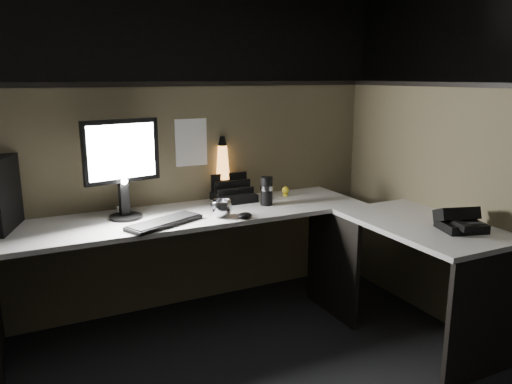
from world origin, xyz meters
name	(u,v)px	position (x,y,z in m)	size (l,w,h in m)	color
floor	(255,360)	(0.00, 0.00, 0.00)	(6.00, 6.00, 0.00)	black
room_shell	(254,64)	(0.00, 0.00, 1.62)	(6.00, 6.00, 6.00)	silver
partition_back	(196,196)	(0.00, 0.93, 0.75)	(2.66, 0.06, 1.50)	brown
partition_right	(428,202)	(1.33, 0.10, 0.75)	(0.06, 1.66, 1.50)	brown
desk	(263,245)	(0.18, 0.25, 0.58)	(2.60, 1.60, 0.73)	beige
monitor	(122,159)	(-0.54, 0.68, 1.09)	(0.46, 0.20, 0.59)	black
keyboard	(164,223)	(-0.37, 0.43, 0.74)	(0.46, 0.15, 0.02)	black
mouse	(245,216)	(0.10, 0.34, 0.75)	(0.10, 0.07, 0.04)	black
clip_lamp	(122,192)	(-0.54, 0.75, 0.88)	(0.05, 0.20, 0.25)	silver
organizer	(233,194)	(0.22, 0.78, 0.78)	(0.27, 0.23, 0.20)	black
lava_lamp	(223,173)	(0.19, 0.88, 0.91)	(0.12, 0.12, 0.43)	black
travel_mug	(267,191)	(0.37, 0.57, 0.82)	(0.08, 0.08, 0.19)	black
steel_mug	(221,209)	(-0.01, 0.44, 0.78)	(0.13, 0.13, 0.10)	#B6B7BE
figurine	(285,190)	(0.61, 0.74, 0.77)	(0.05, 0.05, 0.05)	yellow
pinned_paper	(191,142)	(-0.03, 0.90, 1.13)	(0.22, 0.00, 0.31)	white
desk_phone	(459,221)	(1.08, -0.39, 0.78)	(0.27, 0.27, 0.14)	black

